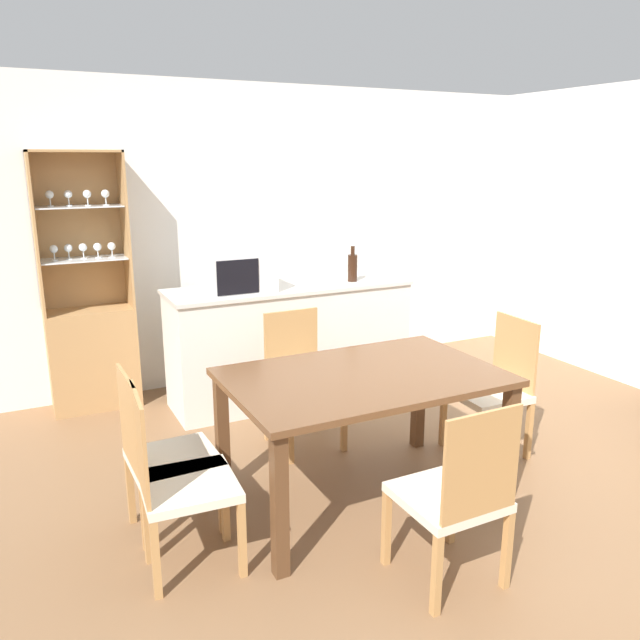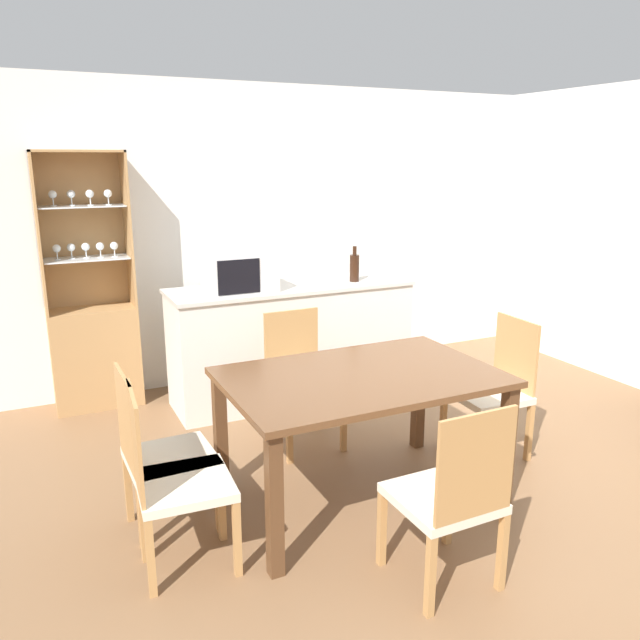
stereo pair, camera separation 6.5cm
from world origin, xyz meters
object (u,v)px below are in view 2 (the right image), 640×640
Objects in this scene: dining_table at (361,391)px; wine_bottle at (354,267)px; display_cabinet at (94,334)px; dining_chair_head_far at (301,382)px; dining_chair_side_right_far at (494,389)px; microwave at (239,272)px; dining_chair_side_left_near at (174,480)px; dining_chair_side_left_far at (161,455)px; dining_chair_head_near at (450,497)px.

wine_bottle is (0.81, 1.57, 0.40)m from dining_table.
display_cabinet is 1.80m from dining_chair_head_far.
dining_chair_side_right_far is at bearing -41.62° from display_cabinet.
dining_chair_side_right_far is 1.84× the size of microwave.
dining_chair_side_left_near is at bearing -117.95° from microwave.
dining_chair_side_left_near is (0.10, -2.32, -0.14)m from display_cabinet.
dining_chair_side_left_far is 1.00× the size of dining_chair_side_right_far.
dining_chair_side_left_far is 3.16× the size of wine_bottle.
dining_chair_side_left_far reaches higher than dining_table.
display_cabinet is at bearing -49.20° from dining_chair_head_far.
dining_chair_head_far is at bearing 135.57° from dining_chair_side_left_near.
dining_chair_side_left_near is 1.00× the size of dining_chair_head_near.
dining_chair_head_far is (1.09, 0.98, 0.00)m from dining_chair_side_left_near.
dining_chair_head_far is 3.16× the size of wine_bottle.
microwave is at bearing 93.25° from dining_chair_head_near.
dining_chair_head_near is at bearing 133.90° from dining_chair_side_right_far.
dining_chair_side_left_near and dining_chair_side_left_far have the same top height.
wine_bottle is at bearing 125.48° from dining_chair_side_left_far.
dining_chair_head_near is at bearing -108.62° from wine_bottle.
dining_chair_side_left_near is 1.00× the size of dining_chair_side_right_far.
microwave reaches higher than dining_chair_head_near.
wine_bottle reaches higher than dining_chair_side_left_far.
dining_chair_head_far is at bearing -48.49° from display_cabinet.
microwave is 1.72× the size of wine_bottle.
dining_table is 1.65× the size of dining_chair_side_right_far.
wine_bottle is at bearing -2.76° from microwave.
dining_chair_head_far is 1.00× the size of dining_chair_side_right_far.
dining_chair_side_left_far is 2.19m from dining_chair_side_right_far.
dining_chair_side_right_far is (2.19, 0.29, 0.00)m from dining_chair_side_left_near.
dining_table is 5.19× the size of wine_bottle.
dining_chair_side_left_far and dining_chair_side_right_far have the same top height.
dining_table is 1.65× the size of dining_chair_head_near.
microwave reaches higher than dining_chair_side_left_near.
dining_chair_head_near is 1.47m from dining_chair_side_left_far.
wine_bottle is (0.97, -0.05, -0.03)m from microwave.
dining_chair_head_near is 1.84× the size of microwave.
display_cabinet is 2.04m from dining_chair_side_left_far.
display_cabinet is 2.17× the size of dining_chair_head_near.
dining_chair_side_left_near is 1.29m from dining_chair_head_near.
dining_chair_side_right_far is at bearing 41.28° from dining_chair_head_near.
wine_bottle is at bearing 135.91° from dining_chair_side_left_near.
dining_chair_side_right_far is at bearing 147.23° from dining_chair_head_far.
dining_chair_side_right_far is at bearing -78.75° from wine_bottle.
dining_chair_side_left_near is at bearing -172.52° from dining_table.
dining_chair_head_near is 1.00× the size of dining_chair_side_right_far.
wine_bottle is at bearing -16.78° from display_cabinet.
display_cabinet is 3.06m from dining_chair_side_right_far.
wine_bottle is (1.91, 1.43, 0.62)m from dining_chair_side_left_far.
dining_chair_head_far is 1.84× the size of microwave.
dining_chair_head_far is at bearing 90.04° from dining_table.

